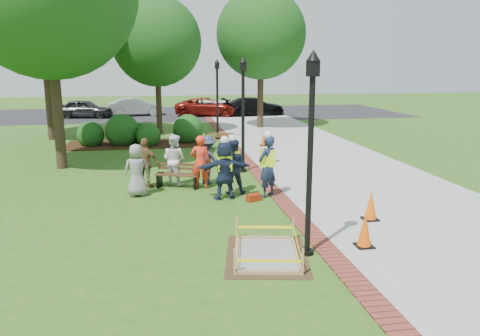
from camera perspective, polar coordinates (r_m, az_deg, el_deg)
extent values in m
plane|color=#285116|center=(12.77, -1.33, -5.62)|extent=(100.00, 100.00, 0.00)
cube|color=#9E9E99|center=(23.35, 7.35, 2.64)|extent=(6.00, 60.00, 0.02)
cube|color=maroon|center=(22.63, -0.56, 2.45)|extent=(0.50, 60.00, 0.03)
cube|color=#381E0F|center=(24.37, -12.43, 2.89)|extent=(7.00, 3.00, 0.05)
cube|color=black|center=(39.25, -7.01, 6.63)|extent=(36.00, 12.00, 0.01)
cube|color=#47331E|center=(10.12, 3.24, -10.59)|extent=(2.09, 2.57, 0.01)
cube|color=gray|center=(10.11, 3.25, -10.52)|extent=(1.51, 1.99, 0.04)
cube|color=tan|center=(10.11, 3.25, -10.41)|extent=(1.65, 2.13, 0.08)
cube|color=tan|center=(10.02, 3.26, -9.17)|extent=(1.68, 2.16, 0.55)
cube|color=yellow|center=(10.01, 3.27, -9.04)|extent=(1.62, 2.10, 0.06)
cube|color=#4C301A|center=(15.47, -7.63, -0.79)|extent=(1.50, 0.87, 0.04)
cube|color=#4C301A|center=(15.64, -7.40, 0.19)|extent=(1.38, 0.51, 0.23)
cube|color=black|center=(15.52, -7.60, -1.62)|extent=(1.39, 0.88, 0.42)
cube|color=brown|center=(22.37, -2.61, 3.40)|extent=(1.46, 0.71, 0.04)
cube|color=brown|center=(22.56, -2.56, 4.03)|extent=(1.38, 0.34, 0.22)
cube|color=black|center=(22.41, -2.60, 2.83)|extent=(1.34, 0.73, 0.41)
cube|color=black|center=(10.89, 14.86, -9.19)|extent=(0.39, 0.39, 0.05)
cone|color=#F15607|center=(10.75, 14.98, -7.29)|extent=(0.31, 0.31, 0.72)
cube|color=black|center=(12.71, 15.56, -6.05)|extent=(0.40, 0.40, 0.05)
cone|color=#FF5C08|center=(12.60, 15.66, -4.35)|extent=(0.31, 0.31, 0.73)
cube|color=black|center=(23.31, 2.95, 2.76)|extent=(0.41, 0.41, 0.05)
cone|color=#F04A07|center=(23.25, 2.96, 3.73)|extent=(0.32, 0.32, 0.75)
cube|color=maroon|center=(13.92, 1.67, -3.62)|extent=(0.47, 0.36, 0.21)
cylinder|color=black|center=(9.71, 8.49, 0.04)|extent=(0.12, 0.12, 3.80)
cube|color=black|center=(9.48, 8.89, 11.92)|extent=(0.22, 0.22, 0.32)
cone|color=black|center=(9.49, 8.94, 13.43)|extent=(0.28, 0.28, 0.22)
cylinder|color=black|center=(10.26, 8.16, -10.09)|extent=(0.28, 0.28, 0.10)
cylinder|color=black|center=(17.39, 0.37, 5.67)|extent=(0.12, 0.12, 3.80)
cube|color=black|center=(17.27, 0.38, 12.27)|extent=(0.22, 0.22, 0.32)
cone|color=black|center=(17.27, 0.38, 13.10)|extent=(0.28, 0.28, 0.22)
cylinder|color=black|center=(17.71, 0.36, -0.28)|extent=(0.28, 0.28, 0.10)
cylinder|color=black|center=(25.27, -2.77, 7.80)|extent=(0.12, 0.12, 3.80)
cube|color=black|center=(25.18, -2.82, 12.34)|extent=(0.22, 0.22, 0.32)
cone|color=black|center=(25.18, -2.83, 12.91)|extent=(0.28, 0.28, 0.22)
cylinder|color=black|center=(25.49, -2.73, 3.65)|extent=(0.28, 0.28, 0.10)
cylinder|color=#3D2D1E|center=(19.22, -21.46, 7.97)|extent=(0.39, 0.39, 5.47)
cylinder|color=#3D2D1E|center=(27.79, -9.90, 8.60)|extent=(0.33, 0.33, 4.32)
sphere|color=#154212|center=(27.76, -10.14, 14.96)|extent=(5.08, 5.08, 5.08)
cylinder|color=#3D2D1E|center=(30.00, 2.50, 9.48)|extent=(0.38, 0.38, 4.78)
sphere|color=#154212|center=(30.01, 2.57, 16.00)|extent=(5.55, 5.55, 5.55)
cylinder|color=#3D2D1E|center=(27.05, -22.40, 9.63)|extent=(0.41, 0.41, 6.09)
sphere|color=#154212|center=(24.45, -17.66, 2.57)|extent=(1.33, 1.33, 1.33)
sphere|color=#154212|center=(24.32, -14.07, 2.74)|extent=(1.69, 1.69, 1.69)
sphere|color=#154212|center=(23.76, -11.04, 2.66)|extent=(1.22, 1.22, 1.22)
sphere|color=#154212|center=(24.54, -6.29, 3.13)|extent=(1.58, 1.58, 1.58)
sphere|color=#154212|center=(25.10, -12.19, 3.13)|extent=(1.11, 1.11, 1.11)
imported|color=gray|center=(14.62, -12.48, -0.28)|extent=(0.56, 0.41, 1.62)
imported|color=red|center=(15.20, -4.84, 0.71)|extent=(0.58, 0.40, 1.75)
imported|color=white|center=(15.80, -8.03, 1.00)|extent=(0.65, 0.61, 1.70)
imported|color=brown|center=(15.50, -11.42, 0.55)|extent=(0.63, 0.55, 1.65)
imported|color=#2D384F|center=(15.79, -4.00, 0.96)|extent=(0.62, 0.59, 1.64)
imported|color=#171B3C|center=(13.98, -1.89, -0.27)|extent=(0.59, 0.40, 1.76)
cube|color=#C9F514|center=(13.93, -1.90, 0.73)|extent=(0.42, 0.26, 0.52)
sphere|color=white|center=(13.81, -1.92, 3.40)|extent=(0.25, 0.25, 0.25)
imported|color=#1C2E48|center=(14.20, 3.36, 0.17)|extent=(0.72, 0.67, 1.89)
cube|color=#C9F514|center=(14.14, 3.37, 1.23)|extent=(0.42, 0.26, 0.52)
sphere|color=white|center=(14.02, 3.41, 4.04)|extent=(0.25, 0.25, 0.25)
imported|color=#192C42|center=(14.57, -0.92, 0.17)|extent=(0.60, 0.44, 1.72)
cube|color=#C9F514|center=(14.52, -0.93, 1.11)|extent=(0.42, 0.26, 0.52)
sphere|color=white|center=(14.41, -0.94, 3.60)|extent=(0.25, 0.25, 0.25)
imported|color=#252427|center=(37.59, -18.31, 5.82)|extent=(2.79, 4.93, 1.52)
imported|color=#A7A7AC|center=(38.13, -12.52, 6.24)|extent=(2.80, 5.00, 1.54)
imported|color=maroon|center=(37.19, -3.91, 6.36)|extent=(2.92, 5.05, 1.55)
imported|color=black|center=(37.42, 1.68, 6.42)|extent=(2.63, 5.00, 1.56)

